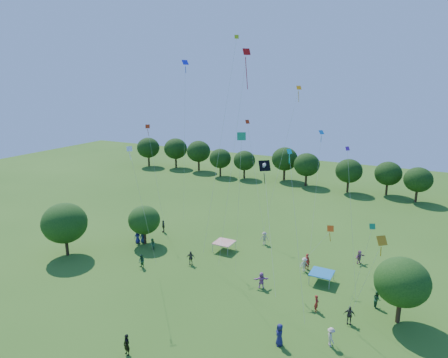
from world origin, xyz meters
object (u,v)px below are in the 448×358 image
Objects in this scene: red_high_kite at (241,95)px; near_tree_east at (402,282)px; tent_blue at (322,273)px; pirate_kite at (265,168)px; near_tree_north at (144,220)px; man_in_black at (127,345)px; near_tree_west at (64,223)px; tent_red_stripe at (224,242)px.

near_tree_east is at bearing -6.58° from red_high_kite.
pirate_kite is at bearing -172.65° from tent_blue.
near_tree_north is 20.80m from man_in_black.
red_high_kite reaches higher than man_in_black.
man_in_black reaches higher than tent_blue.
near_tree_west is 0.29× the size of red_high_kite.
pirate_kite is at bearing 86.90° from man_in_black.
near_tree_east reaches higher than tent_red_stripe.
near_tree_west is at bearing -174.42° from near_tree_east.
near_tree_north is (5.96, 6.78, -0.83)m from near_tree_west.
pirate_kite is 7.43m from red_high_kite.
near_tree_east is (29.24, -3.34, 0.62)m from near_tree_north.
near_tree_west is 35.37m from near_tree_east.
tent_red_stripe is 12.43m from tent_blue.
near_tree_east is 20.68m from tent_red_stripe.
tent_blue is at bearing -10.60° from tent_red_stripe.
tent_blue is at bearing 7.35° from pirate_kite.
near_tree_west is 2.83× the size of tent_blue.
near_tree_north is 0.45× the size of pirate_kite.
tent_blue is 20.14m from man_in_black.
pirate_kite is at bearing -26.66° from tent_red_stripe.
near_tree_west is at bearing -148.80° from tent_red_stripe.
near_tree_north is 17.78m from pirate_kite.
near_tree_east is 0.54× the size of pirate_kite.
man_in_black is 20.07m from pirate_kite.
near_tree_east is at bearing -17.05° from tent_red_stripe.
near_tree_north is 10.22m from tent_red_stripe.
red_high_kite is (4.03, -4.22, 17.34)m from tent_red_stripe.
red_high_kite reaches higher than tent_blue.
tent_red_stripe is at bearing 106.59° from man_in_black.
pirate_kite is at bearing -1.45° from near_tree_north.
tent_red_stripe is at bearing 31.20° from near_tree_west.
near_tree_north is 0.23× the size of red_high_kite.
pirate_kite reaches higher than tent_blue.
tent_blue is (-7.38, 3.73, -2.69)m from near_tree_east.
near_tree_east is 22.40m from man_in_black.
near_tree_north is 2.94× the size of man_in_black.
tent_blue is 0.21× the size of pirate_kite.
man_in_black is at bearing -103.61° from pirate_kite.
pirate_kite reaches higher than near_tree_east.
tent_blue is 0.10× the size of red_high_kite.
pirate_kite is (4.02, 16.62, 10.51)m from man_in_black.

